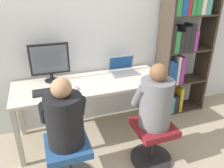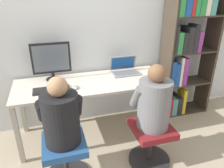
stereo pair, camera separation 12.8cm
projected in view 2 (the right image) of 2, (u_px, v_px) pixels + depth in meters
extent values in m
plane|color=tan|center=(100.00, 149.00, 2.72)|extent=(14.00, 14.00, 0.00)
cube|color=silver|center=(84.00, 32.00, 2.84)|extent=(10.00, 0.05, 2.60)
cube|color=beige|center=(92.00, 83.00, 2.71)|extent=(1.88, 0.69, 0.03)
cube|color=#ADA497|center=(18.00, 136.00, 2.37)|extent=(0.05, 0.05, 0.74)
cube|color=#ADA497|center=(166.00, 111.00, 2.83)|extent=(0.05, 0.05, 0.74)
cube|color=#ADA497|center=(22.00, 108.00, 2.90)|extent=(0.05, 0.05, 0.74)
cube|color=#ADA497|center=(146.00, 91.00, 3.36)|extent=(0.05, 0.05, 0.74)
cylinder|color=black|center=(54.00, 79.00, 2.76)|extent=(0.18, 0.18, 0.01)
cylinder|color=black|center=(53.00, 76.00, 2.74)|extent=(0.04, 0.04, 0.08)
cube|color=black|center=(51.00, 58.00, 2.65)|extent=(0.47, 0.02, 0.38)
cube|color=slate|center=(51.00, 58.00, 2.64)|extent=(0.42, 0.01, 0.33)
cube|color=gray|center=(126.00, 74.00, 2.92)|extent=(0.37, 0.21, 0.02)
cube|color=slate|center=(126.00, 73.00, 2.92)|extent=(0.33, 0.16, 0.00)
cube|color=gray|center=(123.00, 63.00, 2.99)|extent=(0.37, 0.06, 0.20)
cube|color=#19478C|center=(123.00, 63.00, 2.99)|extent=(0.33, 0.05, 0.17)
cube|color=#232326|center=(51.00, 90.00, 2.47)|extent=(0.41, 0.17, 0.02)
cube|color=black|center=(51.00, 89.00, 2.46)|extent=(0.37, 0.13, 0.00)
ellipsoid|color=#99999E|center=(76.00, 87.00, 2.53)|extent=(0.06, 0.10, 0.03)
cylinder|color=#262628|center=(66.00, 161.00, 2.22)|extent=(0.05, 0.05, 0.38)
cube|color=#234C84|center=(64.00, 144.00, 2.13)|extent=(0.41, 0.44, 0.07)
cylinder|color=#262628|center=(149.00, 159.00, 2.53)|extent=(0.47, 0.47, 0.04)
cylinder|color=#262628|center=(150.00, 145.00, 2.45)|extent=(0.05, 0.05, 0.38)
cube|color=maroon|center=(152.00, 129.00, 2.35)|extent=(0.41, 0.44, 0.07)
cylinder|color=black|center=(61.00, 119.00, 2.01)|extent=(0.34, 0.34, 0.50)
sphere|color=#A87A56|center=(57.00, 87.00, 1.87)|extent=(0.18, 0.18, 0.18)
cylinder|color=black|center=(42.00, 111.00, 2.00)|extent=(0.10, 0.23, 0.28)
cylinder|color=black|center=(77.00, 106.00, 2.08)|extent=(0.10, 0.23, 0.28)
cylinder|color=slate|center=(154.00, 105.00, 2.23)|extent=(0.34, 0.34, 0.52)
sphere|color=brown|center=(157.00, 73.00, 2.09)|extent=(0.18, 0.18, 0.18)
cylinder|color=slate|center=(137.00, 97.00, 2.22)|extent=(0.09, 0.23, 0.30)
cylinder|color=slate|center=(165.00, 93.00, 2.31)|extent=(0.09, 0.23, 0.30)
cube|color=#382D23|center=(167.00, 53.00, 3.06)|extent=(0.02, 0.33, 1.99)
cube|color=#382D23|center=(210.00, 49.00, 3.25)|extent=(0.02, 0.33, 1.99)
cube|color=#382D23|center=(180.00, 109.00, 3.56)|extent=(0.70, 0.32, 0.02)
cube|color=#382D23|center=(185.00, 82.00, 3.36)|extent=(0.70, 0.32, 0.02)
cube|color=#382D23|center=(189.00, 51.00, 3.15)|extent=(0.70, 0.32, 0.02)
cube|color=#382D23|center=(195.00, 15.00, 2.95)|extent=(0.70, 0.32, 0.02)
cube|color=red|center=(166.00, 105.00, 3.37)|extent=(0.08, 0.22, 0.30)
cube|color=teal|center=(171.00, 104.00, 3.41)|extent=(0.08, 0.25, 0.27)
cube|color=#262628|center=(175.00, 103.00, 3.44)|extent=(0.08, 0.28, 0.28)
cube|color=gold|center=(181.00, 100.00, 3.40)|extent=(0.05, 0.19, 0.40)
cube|color=#1E4C9E|center=(169.00, 72.00, 3.17)|extent=(0.07, 0.27, 0.38)
cube|color=#1E4C9E|center=(174.00, 74.00, 3.16)|extent=(0.06, 0.19, 0.35)
cube|color=silver|center=(178.00, 71.00, 3.17)|extent=(0.04, 0.21, 0.43)
cube|color=#8C338C|center=(181.00, 70.00, 3.20)|extent=(0.07, 0.25, 0.41)
cube|color=#262628|center=(173.00, 39.00, 2.95)|extent=(0.04, 0.24, 0.37)
cube|color=#2D8C47|center=(176.00, 42.00, 2.99)|extent=(0.07, 0.25, 0.29)
cube|color=#262628|center=(181.00, 42.00, 3.00)|extent=(0.06, 0.24, 0.28)
cube|color=#262628|center=(186.00, 39.00, 3.01)|extent=(0.09, 0.25, 0.35)
cube|color=#262628|center=(193.00, 38.00, 3.01)|extent=(0.07, 0.20, 0.38)
cube|color=#8C338C|center=(196.00, 41.00, 3.05)|extent=(0.06, 0.20, 0.29)
cube|color=#2D8C47|center=(178.00, 3.00, 2.77)|extent=(0.08, 0.27, 0.32)
cube|color=#1E4C9E|center=(185.00, 2.00, 2.77)|extent=(0.09, 0.21, 0.34)
cube|color=red|center=(190.00, 4.00, 2.79)|extent=(0.04, 0.19, 0.28)
cube|color=#2D8C47|center=(192.00, 4.00, 2.84)|extent=(0.06, 0.27, 0.27)
cube|color=#2D8C47|center=(199.00, 3.00, 2.83)|extent=(0.08, 0.22, 0.31)
cube|color=silver|center=(205.00, 3.00, 2.85)|extent=(0.07, 0.20, 0.30)
cube|color=teal|center=(208.00, 4.00, 2.90)|extent=(0.08, 0.26, 0.26)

